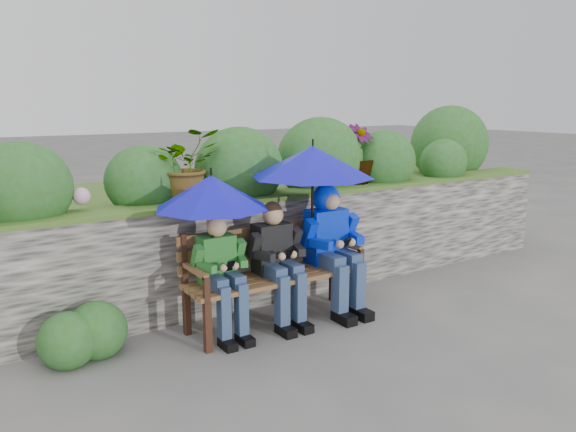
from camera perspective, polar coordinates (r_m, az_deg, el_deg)
ground at (r=4.93m, az=0.64°, el=-11.08°), size 60.00×60.00×0.00m
garden_backdrop at (r=6.07m, az=-7.70°, el=-0.39°), size 8.00×2.86×1.88m
park_bench at (r=4.88m, az=-1.56°, el=-5.25°), size 1.62×0.47×0.85m
boy_left at (r=4.56m, az=-6.77°, el=-5.39°), size 0.44×0.51×1.01m
boy_middle at (r=4.80m, az=-1.05°, el=-4.19°), size 0.48×0.55×1.06m
boy_right at (r=5.10m, az=4.49°, el=-2.27°), size 0.55×0.67×1.17m
umbrella_left at (r=4.45m, az=-7.77°, el=2.42°), size 0.93×0.93×0.73m
umbrella_right at (r=4.90m, az=2.52°, el=5.53°), size 1.09×1.09×0.90m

